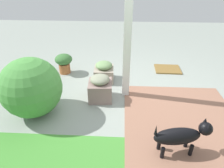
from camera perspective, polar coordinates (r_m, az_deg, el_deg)
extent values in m
plane|color=gray|center=(3.73, 6.10, -4.02)|extent=(12.00, 12.00, 0.00)
cube|color=#92654F|center=(3.24, 20.11, -12.01)|extent=(1.80, 2.40, 0.02)
cube|color=white|center=(3.36, 4.41, 12.72)|extent=(0.13, 0.13, 2.16)
cube|color=#A39483|center=(4.23, -2.28, 2.86)|extent=(0.42, 0.45, 0.28)
ellipsoid|color=#71955D|center=(4.14, -2.34, 5.33)|extent=(0.35, 0.35, 0.16)
cube|color=gray|center=(3.61, -3.34, -1.88)|extent=(0.44, 0.44, 0.34)
ellipsoid|color=gray|center=(3.49, -3.45, 1.32)|extent=(0.34, 0.34, 0.15)
sphere|color=#488E3E|center=(3.35, -22.02, -0.95)|extent=(0.95, 0.95, 0.95)
cylinder|color=#A05A30|center=(4.67, -13.31, 4.41)|extent=(0.25, 0.25, 0.23)
ellipsoid|color=#366731|center=(4.58, -13.63, 6.85)|extent=(0.38, 0.38, 0.23)
ellipsoid|color=black|center=(2.68, 18.04, -13.96)|extent=(0.62, 0.30, 0.22)
sphere|color=black|center=(2.77, 25.10, -11.43)|extent=(0.17, 0.17, 0.17)
cone|color=black|center=(2.74, 25.07, -9.33)|extent=(0.05, 0.05, 0.07)
cone|color=black|center=(2.68, 26.01, -10.55)|extent=(0.05, 0.05, 0.07)
cylinder|color=black|center=(2.93, 20.32, -15.29)|extent=(0.05, 0.05, 0.18)
cylinder|color=black|center=(2.85, 21.51, -17.21)|extent=(0.05, 0.05, 0.18)
cylinder|color=black|center=(2.80, 13.19, -16.47)|extent=(0.05, 0.05, 0.18)
cylinder|color=black|center=(2.71, 14.14, -18.56)|extent=(0.05, 0.05, 0.18)
cone|color=black|center=(2.49, 12.41, -12.64)|extent=(0.04, 0.04, 0.14)
cube|color=brown|center=(4.90, 15.54, 4.11)|extent=(0.59, 0.48, 0.03)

